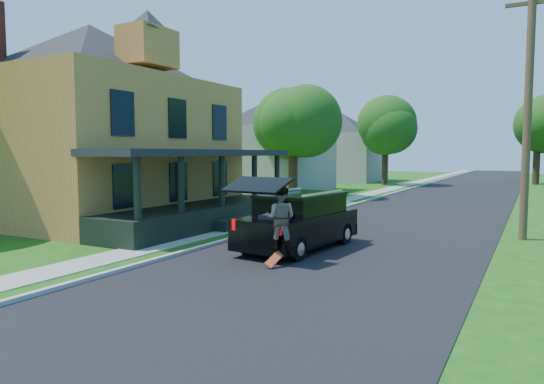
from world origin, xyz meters
The scene contains 15 objects.
ground centered at (0.00, 0.00, 0.00)m, with size 140.00×140.00×0.00m, color #115310.
street centered at (0.00, 20.00, 0.00)m, with size 8.00×120.00×0.02m, color black.
curb centered at (-4.05, 20.00, 0.00)m, with size 0.15×120.00×0.12m, color #ABABA6.
sidewalk centered at (-5.60, 20.00, 0.00)m, with size 1.30×120.00×0.03m, color gray.
front_walk centered at (-9.50, 6.00, 0.00)m, with size 6.50×1.20×0.03m, color gray.
main_house centered at (-12.80, 5.99, 4.92)m, with size 15.56×15.56×10.10m.
neighbor_house_mid centered at (-13.50, 24.00, 4.19)m, with size 12.78×12.78×8.30m.
neighbor_house_far centered at (-13.50, 40.00, 4.19)m, with size 12.78×12.78×8.30m.
black_suv centered at (-1.40, 3.77, 0.89)m, with size 2.31×5.13×2.33m.
skateboarder centered at (-0.84, 1.50, 1.28)m, with size 0.92×0.78×1.68m.
skateboard centered at (-0.84, 1.31, 0.28)m, with size 0.41×0.72×0.55m.
tree_left_mid centered at (-9.33, 19.50, 5.78)m, with size 6.14×6.40×8.49m.
tree_left_far centered at (-7.52, 35.27, 5.79)m, with size 6.53×6.33×8.76m.
tree_right_far centered at (4.95, 42.72, 5.95)m, with size 6.87×6.48×8.87m.
utility_pole_near centered at (4.69, 9.02, 4.45)m, with size 1.64×0.27×8.60m.
Camera 1 is at (5.02, -9.71, 2.99)m, focal length 32.00 mm.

